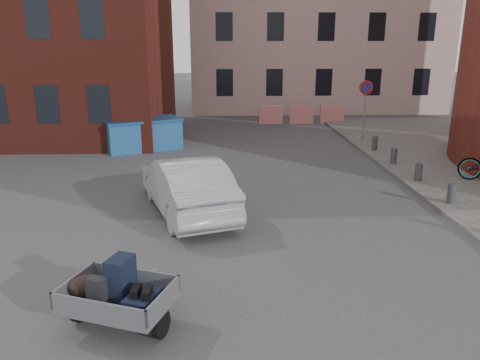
{
  "coord_description": "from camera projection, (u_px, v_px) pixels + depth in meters",
  "views": [
    {
      "loc": [
        -0.19,
        -10.59,
        4.32
      ],
      "look_at": [
        0.24,
        0.33,
        1.1
      ],
      "focal_mm": 35.0,
      "sensor_mm": 36.0,
      "label": 1
    }
  ],
  "objects": [
    {
      "name": "bollards",
      "position": [
        419.0,
        172.0,
        14.75
      ],
      "size": [
        0.22,
        9.02,
        0.55
      ],
      "color": "#3A3A3D",
      "rests_on": "sidewalk"
    },
    {
      "name": "dumpster",
      "position": [
        143.0,
        134.0,
        19.49
      ],
      "size": [
        3.47,
        2.68,
        1.29
      ],
      "rotation": [
        0.0,
        0.0,
        0.41
      ],
      "color": "#205598",
      "rests_on": "ground"
    },
    {
      "name": "barriers",
      "position": [
        301.0,
        115.0,
        25.77
      ],
      "size": [
        4.7,
        0.18,
        1.0
      ],
      "color": "red",
      "rests_on": "ground"
    },
    {
      "name": "ground",
      "position": [
        231.0,
        227.0,
        11.38
      ],
      "size": [
        120.0,
        120.0,
        0.0
      ],
      "primitive_type": "plane",
      "color": "#38383A",
      "rests_on": "ground"
    },
    {
      "name": "trailer",
      "position": [
        117.0,
        294.0,
        7.18
      ],
      "size": [
        1.88,
        1.98,
        1.2
      ],
      "rotation": [
        0.0,
        0.0,
        -0.35
      ],
      "color": "black",
      "rests_on": "ground"
    },
    {
      "name": "no_parking_sign",
      "position": [
        365.0,
        98.0,
        20.12
      ],
      "size": [
        0.6,
        0.09,
        2.65
      ],
      "color": "gray",
      "rests_on": "sidewalk"
    },
    {
      "name": "silver_car",
      "position": [
        187.0,
        185.0,
        12.2
      ],
      "size": [
        2.97,
        4.81,
        1.5
      ],
      "primitive_type": "imported",
      "rotation": [
        0.0,
        0.0,
        3.47
      ],
      "color": "#9A9CA1",
      "rests_on": "ground"
    },
    {
      "name": "building_pink",
      "position": [
        315.0,
        0.0,
        30.71
      ],
      "size": [
        16.0,
        8.0,
        14.0
      ],
      "primitive_type": "cube",
      "color": "#BA948F",
      "rests_on": "ground"
    }
  ]
}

